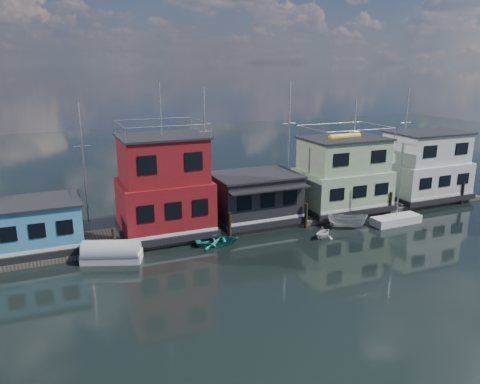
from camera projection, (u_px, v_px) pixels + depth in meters
name	position (u px, v px, depth m)	size (l,w,h in m)	color
ground	(338.00, 277.00, 30.83)	(160.00, 160.00, 0.00)	black
dock	(260.00, 220.00, 41.42)	(48.00, 5.00, 0.40)	#595147
houseboat_blue	(38.00, 225.00, 34.12)	(6.40, 4.90, 3.66)	black
houseboat_red	(164.00, 187.00, 37.19)	(7.40, 5.90, 11.86)	black
houseboat_dark	(255.00, 197.00, 40.63)	(7.40, 6.10, 4.06)	black
houseboat_green	(342.00, 175.00, 43.73)	(8.40, 5.90, 7.03)	black
houseboat_white	(425.00, 166.00, 47.49)	(8.40, 5.90, 6.66)	black
pilings	(271.00, 220.00, 38.57)	(42.28, 0.28, 2.20)	#2D2116
background_masts	(278.00, 146.00, 47.11)	(36.40, 0.16, 12.00)	silver
dinghy_teal	(217.00, 241.00, 36.25)	(2.41, 3.37, 0.70)	teal
dinghy_white	(323.00, 232.00, 37.61)	(1.63, 1.89, 1.00)	white
tarp_runabout	(112.00, 253.00, 33.15)	(4.46, 2.94, 1.69)	silver
day_sailer	(396.00, 219.00, 40.99)	(4.58, 1.59, 7.19)	silver
motorboat	(347.00, 221.00, 39.88)	(1.25, 3.32, 1.28)	beige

